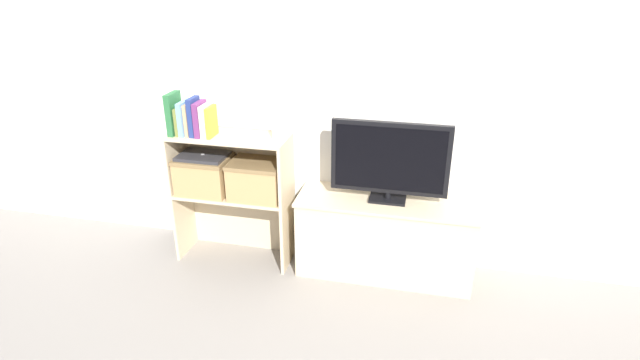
# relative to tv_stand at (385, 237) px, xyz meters

# --- Properties ---
(ground_plane) EXTENTS (16.00, 16.00, 0.00)m
(ground_plane) POSITION_rel_tv_stand_xyz_m (-0.41, -0.18, -0.26)
(ground_plane) COLOR gray
(wall_back) EXTENTS (10.00, 0.05, 2.40)m
(wall_back) POSITION_rel_tv_stand_xyz_m (-0.41, 0.22, 0.94)
(wall_back) COLOR silver
(wall_back) RESTS_ON ground_plane
(tv_stand) EXTENTS (1.10, 0.38, 0.52)m
(tv_stand) POSITION_rel_tv_stand_xyz_m (0.00, 0.00, 0.00)
(tv_stand) COLOR #CCB793
(tv_stand) RESTS_ON ground_plane
(tv) EXTENTS (0.70, 0.14, 0.49)m
(tv) POSITION_rel_tv_stand_xyz_m (0.00, -0.00, 0.52)
(tv) COLOR black
(tv) RESTS_ON tv_stand
(bookshelf_lower_tier) EXTENTS (0.75, 0.30, 0.48)m
(bookshelf_lower_tier) POSITION_rel_tv_stand_xyz_m (-0.99, 0.02, 0.04)
(bookshelf_lower_tier) COLOR #CCB793
(bookshelf_lower_tier) RESTS_ON ground_plane
(bookshelf_upper_tier) EXTENTS (0.75, 0.30, 0.39)m
(bookshelf_upper_tier) POSITION_rel_tv_stand_xyz_m (-0.99, 0.02, 0.47)
(bookshelf_upper_tier) COLOR #CCB793
(bookshelf_upper_tier) RESTS_ON bookshelf_lower_tier
(book_forest) EXTENTS (0.04, 0.15, 0.26)m
(book_forest) POSITION_rel_tv_stand_xyz_m (-1.32, -0.08, 0.74)
(book_forest) COLOR #286638
(book_forest) RESTS_ON bookshelf_upper_tier
(book_olive) EXTENTS (0.03, 0.13, 0.17)m
(book_olive) POSITION_rel_tv_stand_xyz_m (-1.28, -0.08, 0.70)
(book_olive) COLOR olive
(book_olive) RESTS_ON bookshelf_upper_tier
(book_skyblue) EXTENTS (0.03, 0.16, 0.21)m
(book_skyblue) POSITION_rel_tv_stand_xyz_m (-1.25, -0.08, 0.72)
(book_skyblue) COLOR #709ECC
(book_skyblue) RESTS_ON bookshelf_upper_tier
(book_tan) EXTENTS (0.02, 0.12, 0.20)m
(book_tan) POSITION_rel_tv_stand_xyz_m (-1.22, -0.08, 0.71)
(book_tan) COLOR tan
(book_tan) RESTS_ON bookshelf_upper_tier
(book_navy) EXTENTS (0.03, 0.13, 0.23)m
(book_navy) POSITION_rel_tv_stand_xyz_m (-1.19, -0.08, 0.73)
(book_navy) COLOR navy
(book_navy) RESTS_ON bookshelf_upper_tier
(book_plum) EXTENTS (0.03, 0.14, 0.21)m
(book_plum) POSITION_rel_tv_stand_xyz_m (-1.15, -0.08, 0.72)
(book_plum) COLOR #6B2D66
(book_plum) RESTS_ON bookshelf_upper_tier
(book_ivory) EXTENTS (0.04, 0.13, 0.20)m
(book_ivory) POSITION_rel_tv_stand_xyz_m (-1.11, -0.08, 0.71)
(book_ivory) COLOR silver
(book_ivory) RESTS_ON bookshelf_upper_tier
(book_mustard) EXTENTS (0.02, 0.13, 0.19)m
(book_mustard) POSITION_rel_tv_stand_xyz_m (-1.08, -0.08, 0.70)
(book_mustard) COLOR gold
(book_mustard) RESTS_ON bookshelf_upper_tier
(baby_monitor) EXTENTS (0.05, 0.04, 0.14)m
(baby_monitor) POSITION_rel_tv_stand_xyz_m (-0.68, -0.03, 0.67)
(baby_monitor) COLOR white
(baby_monitor) RESTS_ON bookshelf_upper_tier
(storage_basket_left) EXTENTS (0.33, 0.26, 0.24)m
(storage_basket_left) POSITION_rel_tv_stand_xyz_m (-1.17, -0.05, 0.35)
(storage_basket_left) COLOR tan
(storage_basket_left) RESTS_ON bookshelf_lower_tier
(storage_basket_right) EXTENTS (0.33, 0.26, 0.24)m
(storage_basket_right) POSITION_rel_tv_stand_xyz_m (-0.82, -0.05, 0.35)
(storage_basket_right) COLOR tan
(storage_basket_right) RESTS_ON bookshelf_lower_tier
(laptop) EXTENTS (0.30, 0.22, 0.02)m
(laptop) POSITION_rel_tv_stand_xyz_m (-1.17, -0.05, 0.46)
(laptop) COLOR #2D2D33
(laptop) RESTS_ON storage_basket_left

